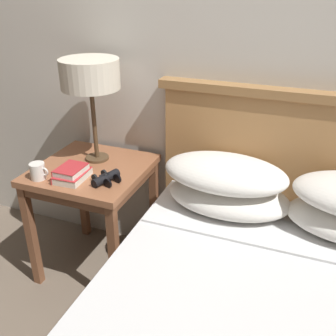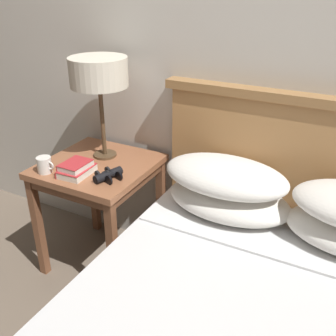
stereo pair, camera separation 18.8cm
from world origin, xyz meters
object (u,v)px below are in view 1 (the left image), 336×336
object	(u,v)px
book_on_nightstand	(72,176)
coffee_mug	(38,171)
nightstand	(93,181)
book_stacked_on_top	(71,170)
binoculars_pair	(106,178)
table_lamp	(90,76)

from	to	relation	value
book_on_nightstand	coffee_mug	bearing A→B (deg)	-159.79
nightstand	book_stacked_on_top	world-z (taller)	book_stacked_on_top
book_on_nightstand	book_stacked_on_top	bearing A→B (deg)	-151.81
book_on_nightstand	coffee_mug	world-z (taller)	coffee_mug
book_on_nightstand	book_stacked_on_top	world-z (taller)	book_stacked_on_top
book_stacked_on_top	binoculars_pair	size ratio (longest dim) A/B	0.94
book_on_nightstand	coffee_mug	xyz separation A→B (m)	(-0.16, -0.06, 0.02)
coffee_mug	book_stacked_on_top	bearing A→B (deg)	20.02
book_on_nightstand	book_stacked_on_top	size ratio (longest dim) A/B	1.22
table_lamp	binoculars_pair	bearing A→B (deg)	-50.71
nightstand	binoculars_pair	distance (m)	0.23
nightstand	book_stacked_on_top	bearing A→B (deg)	-96.82
table_lamp	book_on_nightstand	world-z (taller)	table_lamp
binoculars_pair	coffee_mug	bearing A→B (deg)	-164.86
table_lamp	book_stacked_on_top	distance (m)	0.49
table_lamp	binoculars_pair	world-z (taller)	table_lamp
book_stacked_on_top	nightstand	bearing A→B (deg)	83.18
book_on_nightstand	binoculars_pair	size ratio (longest dim) A/B	1.15
nightstand	book_stacked_on_top	xyz separation A→B (m)	(-0.02, -0.16, 0.14)
table_lamp	book_on_nightstand	bearing A→B (deg)	-88.73
table_lamp	coffee_mug	bearing A→B (deg)	-116.04
nightstand	book_on_nightstand	world-z (taller)	book_on_nightstand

